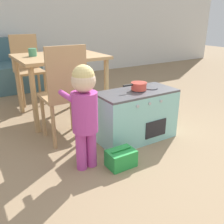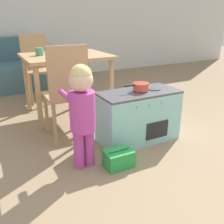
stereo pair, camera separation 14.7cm
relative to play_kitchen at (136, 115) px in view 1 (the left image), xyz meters
name	(u,v)px [view 1 (the left image)]	position (x,y,z in m)	size (l,w,h in m)	color
ground_plane	(210,190)	(-0.04, -0.94, -0.25)	(16.00, 16.00, 0.00)	#8E7556
wall_back	(31,9)	(-0.04, 3.23, 1.05)	(10.00, 0.06, 2.60)	silver
play_kitchen	(136,115)	(0.00, 0.00, 0.00)	(0.77, 0.39, 0.51)	#8CD1CC
toy_pot	(139,86)	(0.02, 0.00, 0.30)	(0.25, 0.15, 0.07)	#E04C3D
child_figure	(84,106)	(-0.65, -0.21, 0.28)	(0.22, 0.35, 0.84)	#BC429E
toy_basket	(121,158)	(-0.41, -0.35, -0.18)	(0.23, 0.16, 0.16)	green
dining_table	(60,64)	(-0.38, 1.01, 0.38)	(0.98, 0.81, 0.74)	tan
dining_chair_near	(64,93)	(-0.61, 0.31, 0.25)	(0.37, 0.37, 0.93)	tan
dining_chair_far	(28,67)	(-0.57, 1.77, 0.25)	(0.37, 0.37, 0.93)	tan
cup_on_table	(33,52)	(-0.66, 1.09, 0.53)	(0.09, 0.09, 0.09)	#478E66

